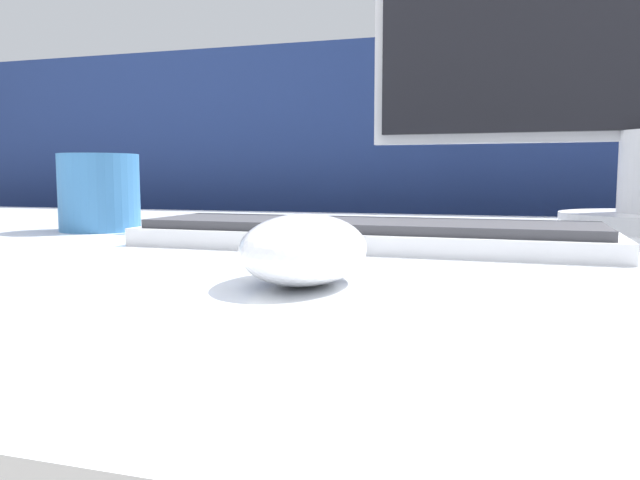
% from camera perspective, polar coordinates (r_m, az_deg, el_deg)
% --- Properties ---
extents(partition_panel, '(5.00, 0.03, 1.09)m').
position_cam_1_polar(partition_panel, '(1.21, 9.99, -8.17)').
color(partition_panel, navy).
rests_on(partition_panel, ground_plane).
extents(computer_mouse_near, '(0.08, 0.11, 0.04)m').
position_cam_1_polar(computer_mouse_near, '(0.37, -1.48, -0.82)').
color(computer_mouse_near, white).
rests_on(computer_mouse_near, desk).
extents(keyboard, '(0.42, 0.13, 0.02)m').
position_cam_1_polar(keyboard, '(0.56, 4.29, 0.52)').
color(keyboard, silver).
rests_on(keyboard, desk).
extents(mug, '(0.09, 0.09, 0.09)m').
position_cam_1_polar(mug, '(0.77, -19.53, 4.11)').
color(mug, teal).
rests_on(mug, desk).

